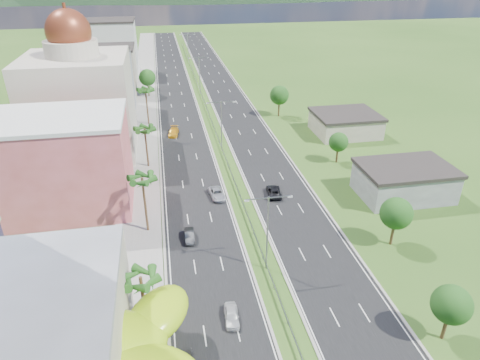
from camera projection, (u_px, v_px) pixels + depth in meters
ground at (287, 324)px, 48.25m from camera, size 500.00×500.00×0.00m
road_left at (177, 99)px, 125.58m from camera, size 11.00×260.00×0.04m
road_right at (227, 97)px, 128.04m from camera, size 11.00×260.00×0.04m
sidewalk_left at (144, 101)px, 124.01m from camera, size 7.00×260.00×0.12m
median_guardrail at (209, 115)px, 110.81m from camera, size 0.10×216.06×0.76m
streetlight_median_b at (268, 226)px, 53.88m from camera, size 6.04×0.25×11.00m
streetlight_median_c at (221, 121)px, 88.80m from camera, size 6.04×0.25×11.00m
streetlight_median_d at (199, 71)px, 128.08m from camera, size 6.04×0.25×11.00m
streetlight_median_e at (188, 45)px, 167.36m from camera, size 6.04×0.25×11.00m
lime_canopy at (92, 347)px, 39.19m from camera, size 18.00×15.00×7.40m
pink_shophouse at (64, 165)px, 68.16m from camera, size 20.00×15.00×15.00m
domed_building at (80, 100)px, 86.47m from camera, size 20.00×20.00×28.70m
midrise_grey at (101, 84)px, 110.00m from camera, size 16.00×15.00×16.00m
midrise_beige at (109, 71)px, 129.89m from camera, size 16.00×15.00×13.00m
midrise_white at (113, 48)px, 148.82m from camera, size 16.00×15.00×18.00m
shed_near at (404, 182)px, 73.51m from camera, size 15.00×10.00×5.00m
shed_far at (345, 124)px, 100.16m from camera, size 14.00×12.00×4.40m
palm_tree_b at (141, 281)px, 44.22m from camera, size 3.60×3.60×8.10m
palm_tree_c at (142, 181)px, 61.02m from camera, size 3.60×3.60×9.60m
palm_tree_d at (145, 131)px, 81.53m from camera, size 3.60×3.60×8.60m
palm_tree_e at (146, 91)px, 103.01m from camera, size 3.60×3.60×9.40m
leafy_tree_lfar at (147, 78)px, 126.08m from camera, size 4.90×4.90×8.05m
leafy_tree_ra at (452, 305)px, 44.31m from camera, size 4.20×4.20×6.90m
leafy_tree_rb at (396, 213)px, 59.46m from camera, size 4.55×4.55×7.47m
leafy_tree_rc at (339, 142)px, 84.76m from camera, size 3.85×3.85×6.33m
leafy_tree_rd at (279, 95)px, 109.74m from camera, size 4.90×4.90×8.05m
car_white_near_left at (232, 315)px, 48.46m from camera, size 1.87×4.04×1.34m
car_dark_left at (190, 236)px, 62.47m from camera, size 1.50×4.00×1.30m
car_silver_mid_left at (217, 194)px, 73.61m from camera, size 2.82×5.19×1.38m
car_yellow_far_left at (174, 132)px, 99.74m from camera, size 2.90×5.47×1.51m
car_dark_far_right at (274, 191)px, 74.32m from camera, size 2.99×5.31×1.40m
motorcycle at (192, 354)px, 43.74m from camera, size 0.67×1.99×1.26m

